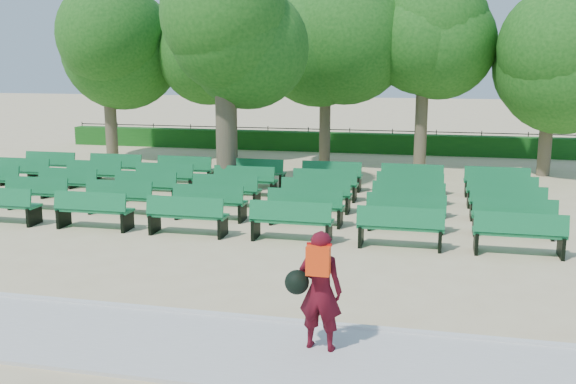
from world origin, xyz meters
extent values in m
plane|color=#CDB788|center=(0.00, 0.00, 0.00)|extent=(120.00, 120.00, 0.00)
cube|color=beige|center=(0.00, -7.40, 0.03)|extent=(30.00, 2.20, 0.06)
cube|color=silver|center=(0.00, -6.25, 0.05)|extent=(30.00, 0.12, 0.10)
cube|color=#175517|center=(0.00, 14.00, 0.45)|extent=(26.00, 0.70, 0.90)
cube|color=#136D39|center=(-0.90, 1.78, 0.49)|extent=(1.99, 0.67, 0.07)
cube|color=#136D39|center=(-0.90, 1.55, 0.76)|extent=(1.96, 0.28, 0.46)
cylinder|color=brown|center=(-1.52, 3.44, 1.69)|extent=(0.63, 0.63, 3.37)
ellipsoid|color=#205C18|center=(-1.52, 3.44, 4.65)|extent=(4.65, 4.65, 4.19)
imported|color=#4B0A15|center=(3.36, -7.10, 0.95)|extent=(0.70, 0.50, 1.78)
cube|color=#F8380D|center=(3.36, -7.30, 1.46)|extent=(0.33, 0.17, 0.42)
sphere|color=black|center=(3.03, -7.16, 1.07)|extent=(0.36, 0.36, 0.36)
camera|label=1|loc=(4.85, -15.76, 4.20)|focal=40.00mm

